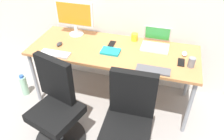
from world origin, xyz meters
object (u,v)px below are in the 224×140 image
(desktop_monitor, at_px, (74,16))
(office_chair_left, at_px, (57,108))
(office_chair_right, at_px, (128,124))
(open_laptop, at_px, (156,42))
(coffee_mug, at_px, (135,37))
(water_bottle_on_floor, at_px, (24,85))

(desktop_monitor, bearing_deg, office_chair_left, -79.68)
(office_chair_right, bearing_deg, open_laptop, 84.48)
(desktop_monitor, relative_size, coffee_mug, 5.22)
(office_chair_left, bearing_deg, office_chair_right, 0.20)
(office_chair_left, distance_m, office_chair_right, 0.74)
(coffee_mug, bearing_deg, office_chair_right, -80.45)
(water_bottle_on_floor, height_order, desktop_monitor, desktop_monitor)
(office_chair_right, bearing_deg, water_bottle_on_floor, 162.52)
(office_chair_left, height_order, office_chair_right, same)
(office_chair_right, distance_m, open_laptop, 1.03)
(coffee_mug, bearing_deg, office_chair_left, -118.97)
(office_chair_left, height_order, coffee_mug, office_chair_left)
(office_chair_left, distance_m, water_bottle_on_floor, 0.95)
(water_bottle_on_floor, xyz_separation_m, coffee_mug, (1.34, 0.54, 0.64))
(water_bottle_on_floor, bearing_deg, open_laptop, 16.73)
(office_chair_left, relative_size, office_chair_right, 1.00)
(office_chair_right, xyz_separation_m, coffee_mug, (-0.17, 1.02, 0.36))
(coffee_mug, bearing_deg, open_laptop, -12.49)
(open_laptop, bearing_deg, coffee_mug, 167.51)
(desktop_monitor, bearing_deg, office_chair_right, -46.64)
(desktop_monitor, xyz_separation_m, open_laptop, (1.01, -0.01, -0.20))
(office_chair_left, distance_m, open_laptop, 1.32)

